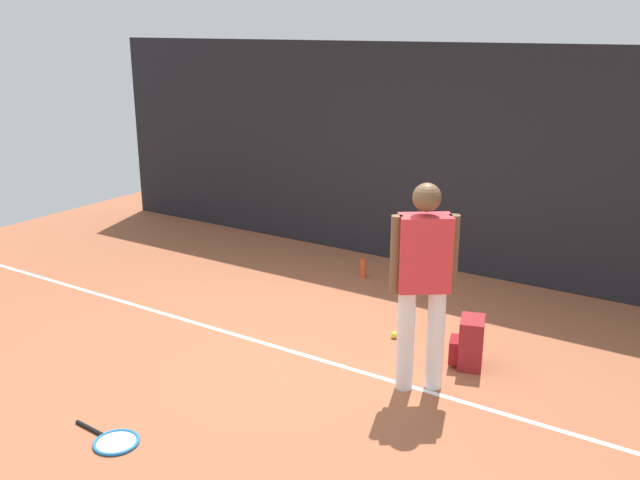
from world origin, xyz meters
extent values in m
plane|color=#9E5638|center=(0.00, 0.00, 0.00)|extent=(12.00, 12.00, 0.00)
cube|color=black|center=(0.00, 3.00, 1.32)|extent=(10.00, 0.10, 2.64)
cube|color=white|center=(0.00, 0.11, 0.00)|extent=(9.00, 0.05, 0.00)
cylinder|color=white|center=(1.03, 0.07, 0.42)|extent=(0.14, 0.14, 0.85)
cylinder|color=white|center=(1.22, 0.21, 0.42)|extent=(0.14, 0.14, 0.85)
cube|color=red|center=(1.12, 0.14, 1.15)|extent=(0.45, 0.41, 0.60)
sphere|color=brown|center=(1.12, 0.14, 1.59)|extent=(0.22, 0.22, 0.22)
cylinder|color=brown|center=(0.94, 0.01, 1.14)|extent=(0.09, 0.09, 0.62)
cylinder|color=brown|center=(1.30, 0.27, 1.14)|extent=(0.09, 0.09, 0.62)
cylinder|color=black|center=(-0.62, -1.74, 0.01)|extent=(0.30, 0.05, 0.03)
torus|color=#1E72BF|center=(-0.32, -1.76, 0.01)|extent=(0.34, 0.34, 0.02)
cylinder|color=#B2B2B2|center=(-0.32, -1.76, 0.01)|extent=(0.29, 0.29, 0.00)
cube|color=maroon|center=(1.34, 0.72, 0.22)|extent=(0.28, 0.35, 0.44)
cube|color=maroon|center=(1.20, 0.68, 0.14)|extent=(0.14, 0.23, 0.20)
sphere|color=#CCE033|center=(0.53, 0.87, 0.03)|extent=(0.07, 0.07, 0.07)
cylinder|color=#D84C26|center=(-0.53, 2.15, 0.12)|extent=(0.07, 0.07, 0.23)
camera|label=1|loc=(3.23, -4.60, 2.84)|focal=39.51mm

